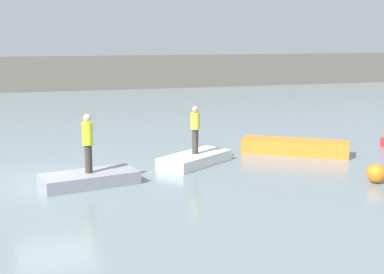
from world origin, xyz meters
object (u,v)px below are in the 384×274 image
(rowboat_white, at_px, (195,159))
(rowboat_orange, at_px, (295,147))
(person_yellow_shirt, at_px, (195,127))
(mooring_buoy, at_px, (377,173))
(person_hiviz_shirt, at_px, (88,140))
(rowboat_grey, at_px, (89,179))

(rowboat_white, bearing_deg, rowboat_orange, -27.79)
(rowboat_white, bearing_deg, person_yellow_shirt, 0.00)
(person_yellow_shirt, bearing_deg, rowboat_orange, 7.05)
(mooring_buoy, bearing_deg, person_hiviz_shirt, 164.86)
(mooring_buoy, bearing_deg, rowboat_orange, 95.80)
(person_yellow_shirt, xyz_separation_m, person_hiviz_shirt, (-3.83, -1.63, 0.07))
(rowboat_grey, distance_m, rowboat_white, 4.16)
(rowboat_grey, relative_size, rowboat_orange, 0.72)
(person_yellow_shirt, relative_size, person_hiviz_shirt, 0.95)
(mooring_buoy, bearing_deg, person_yellow_shirt, 139.52)
(person_hiviz_shirt, distance_m, mooring_buoy, 8.76)
(rowboat_white, relative_size, person_hiviz_shirt, 1.57)
(rowboat_white, distance_m, mooring_buoy, 6.01)
(rowboat_white, relative_size, mooring_buoy, 4.68)
(rowboat_orange, height_order, mooring_buoy, mooring_buoy)
(rowboat_white, relative_size, rowboat_orange, 0.70)
(rowboat_white, height_order, person_yellow_shirt, person_yellow_shirt)
(person_hiviz_shirt, bearing_deg, mooring_buoy, -15.14)
(rowboat_grey, bearing_deg, person_hiviz_shirt, 77.91)
(rowboat_grey, relative_size, person_hiviz_shirt, 1.61)
(rowboat_grey, bearing_deg, person_yellow_shirt, 10.96)
(person_yellow_shirt, bearing_deg, person_hiviz_shirt, -156.95)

